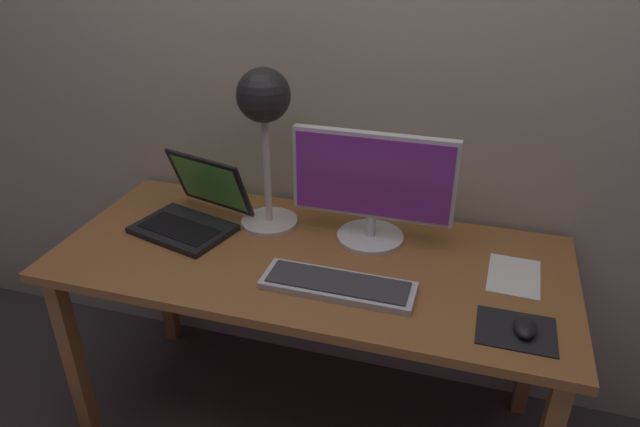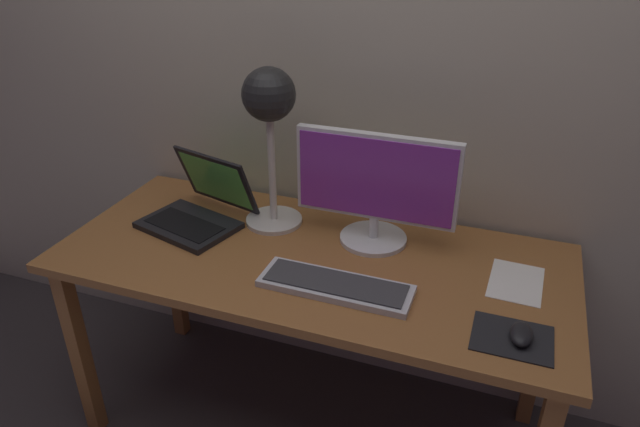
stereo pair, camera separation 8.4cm
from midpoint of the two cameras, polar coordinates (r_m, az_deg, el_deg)
name	(u,v)px [view 2 (the right image)]	position (r m, az deg, el deg)	size (l,w,h in m)	color
ground_plane	(313,422)	(2.28, 0.37, -20.03)	(4.80, 4.80, 0.00)	#383333
back_wall	(353,47)	(1.95, 4.60, 16.15)	(4.80, 0.06, 2.60)	#B2A893
desk	(311,276)	(1.84, 0.43, -6.21)	(1.60, 0.70, 0.74)	#935B2D
monitor	(376,186)	(1.79, 6.90, 2.72)	(0.51, 0.22, 0.37)	silver
keyboard_main	(336,285)	(1.64, 3.03, -7.19)	(0.44, 0.14, 0.03)	silver
laptop	(202,203)	(2.00, -10.51, 0.97)	(0.38, 0.37, 0.23)	black
desk_lamp	(269,111)	(1.83, -3.73, 10.15)	(0.19, 0.19, 0.54)	beige
mousepad	(512,338)	(1.57, 20.07, -11.58)	(0.20, 0.16, 0.00)	black
mouse	(521,334)	(1.56, 20.89, -11.17)	(0.06, 0.10, 0.03)	black
paper_sheet_near_mouse	(516,282)	(1.78, 20.21, -6.43)	(0.15, 0.21, 0.00)	white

